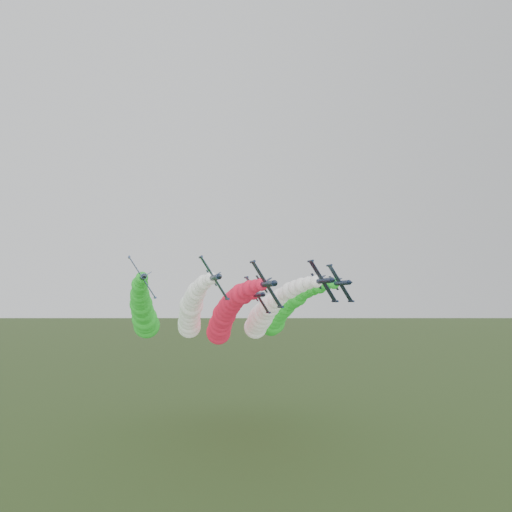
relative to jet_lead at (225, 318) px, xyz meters
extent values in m
cylinder|color=#121D36|center=(-2.77, -48.54, 7.87)|extent=(1.50, 8.85, 1.50)
cone|color=#121D36|center=(-2.77, -53.75, 7.87)|extent=(1.36, 1.77, 1.36)
cone|color=black|center=(-2.77, -43.72, 7.87)|extent=(1.36, 0.89, 1.36)
ellipsoid|color=black|center=(-2.44, -50.51, 8.09)|extent=(0.93, 1.85, 1.00)
cube|color=#121D36|center=(-2.89, -48.74, 7.79)|extent=(5.24, 1.87, 7.98)
cylinder|color=#121D36|center=(-5.47, -48.74, 11.75)|extent=(0.60, 2.56, 0.60)
cylinder|color=#121D36|center=(-0.32, -48.74, 3.84)|extent=(0.60, 2.56, 0.60)
cube|color=#121D36|center=(-1.82, -44.80, 8.49)|extent=(1.97, 1.48, 1.35)
cube|color=#121D36|center=(-2.65, -44.80, 7.95)|extent=(2.12, 1.08, 3.19)
sphere|color=red|center=(-2.77, -45.10, 7.87)|extent=(2.43, 2.43, 2.43)
sphere|color=red|center=(-2.75, -40.83, 7.70)|extent=(2.58, 2.58, 2.58)
sphere|color=red|center=(-2.68, -36.57, 7.36)|extent=(3.24, 3.24, 3.24)
sphere|color=red|center=(-2.57, -32.31, 6.89)|extent=(3.54, 3.54, 3.54)
sphere|color=red|center=(-2.42, -28.04, 6.31)|extent=(4.50, 4.50, 4.50)
sphere|color=red|center=(-2.22, -23.78, 5.64)|extent=(4.57, 4.57, 4.57)
sphere|color=red|center=(-1.98, -19.51, 4.89)|extent=(4.92, 4.92, 4.92)
sphere|color=red|center=(-1.69, -15.25, 4.05)|extent=(5.25, 5.25, 5.25)
sphere|color=red|center=(-1.36, -10.99, 3.14)|extent=(5.51, 5.51, 5.51)
sphere|color=red|center=(-0.99, -6.72, 2.16)|extent=(5.68, 5.68, 5.68)
sphere|color=red|center=(-0.57, -2.46, 1.11)|extent=(6.34, 6.34, 6.34)
sphere|color=red|center=(-0.11, 1.80, 0.00)|extent=(5.86, 5.86, 5.86)
sphere|color=red|center=(0.40, 6.07, -1.18)|extent=(6.18, 6.18, 6.18)
sphere|color=red|center=(0.95, 10.33, -2.42)|extent=(6.91, 6.91, 6.91)
sphere|color=red|center=(1.54, 14.59, -3.71)|extent=(6.90, 6.90, 6.90)
sphere|color=red|center=(2.18, 18.86, -5.06)|extent=(7.49, 7.49, 7.49)
cylinder|color=#121D36|center=(-10.51, -39.71, 9.26)|extent=(1.50, 8.85, 1.50)
cone|color=#121D36|center=(-10.51, -44.93, 9.26)|extent=(1.36, 1.77, 1.36)
cone|color=black|center=(-10.51, -34.89, 9.26)|extent=(1.36, 0.89, 1.36)
ellipsoid|color=black|center=(-10.18, -41.68, 9.47)|extent=(0.93, 1.85, 1.00)
cube|color=#121D36|center=(-10.63, -39.91, 9.18)|extent=(5.24, 1.87, 7.98)
cylinder|color=#121D36|center=(-13.20, -39.91, 13.14)|extent=(0.60, 2.56, 0.60)
cylinder|color=#121D36|center=(-8.06, -39.91, 5.22)|extent=(0.60, 2.56, 0.60)
cube|color=#121D36|center=(-9.56, -35.98, 9.88)|extent=(1.97, 1.48, 1.35)
cube|color=#121D36|center=(-10.38, -35.98, 9.34)|extent=(2.12, 1.08, 3.19)
sphere|color=white|center=(-10.51, -36.27, 9.26)|extent=(2.51, 2.51, 2.51)
sphere|color=white|center=(-10.48, -32.01, 9.09)|extent=(2.38, 2.38, 2.38)
sphere|color=white|center=(-10.42, -27.74, 8.75)|extent=(3.29, 3.29, 3.29)
sphere|color=white|center=(-10.31, -23.48, 8.28)|extent=(3.43, 3.43, 3.43)
sphere|color=white|center=(-10.15, -19.22, 7.70)|extent=(3.65, 3.65, 3.65)
sphere|color=white|center=(-9.96, -14.95, 7.03)|extent=(4.59, 4.59, 4.59)
sphere|color=white|center=(-9.71, -10.69, 6.27)|extent=(4.72, 4.72, 4.72)
sphere|color=white|center=(-9.43, -6.43, 5.44)|extent=(5.06, 5.06, 5.06)
sphere|color=white|center=(-9.10, -2.16, 4.53)|extent=(5.13, 5.13, 5.13)
sphere|color=white|center=(-8.72, 2.10, 3.55)|extent=(6.42, 6.42, 6.42)
sphere|color=white|center=(-8.31, 6.37, 2.50)|extent=(5.74, 5.74, 5.74)
sphere|color=white|center=(-7.85, 10.63, 1.38)|extent=(6.07, 6.07, 6.07)
sphere|color=white|center=(-7.34, 14.89, 0.21)|extent=(6.46, 6.46, 6.46)
sphere|color=white|center=(-6.79, 19.16, -1.03)|extent=(6.39, 6.39, 6.39)
sphere|color=white|center=(-6.20, 23.42, -2.33)|extent=(7.19, 7.19, 7.19)
sphere|color=white|center=(-5.56, 27.68, -3.68)|extent=(7.32, 7.32, 7.32)
cylinder|color=#121D36|center=(11.05, -41.33, 8.79)|extent=(1.50, 8.85, 1.50)
cone|color=#121D36|center=(11.05, -46.54, 8.79)|extent=(1.36, 1.77, 1.36)
cone|color=black|center=(11.05, -36.51, 8.79)|extent=(1.36, 0.89, 1.36)
ellipsoid|color=black|center=(11.38, -43.30, 9.01)|extent=(0.93, 1.85, 1.00)
cube|color=#121D36|center=(10.93, -41.53, 8.71)|extent=(5.24, 1.87, 7.98)
cylinder|color=#121D36|center=(8.35, -41.53, 12.67)|extent=(0.60, 2.56, 0.60)
cylinder|color=#121D36|center=(13.50, -41.53, 4.75)|extent=(0.60, 2.56, 0.60)
cube|color=#121D36|center=(12.00, -37.59, 9.41)|extent=(1.97, 1.48, 1.35)
cube|color=#121D36|center=(11.17, -37.59, 8.87)|extent=(2.12, 1.08, 3.19)
sphere|color=white|center=(11.05, -37.89, 8.79)|extent=(2.62, 2.62, 2.62)
sphere|color=white|center=(11.07, -33.62, 8.62)|extent=(2.80, 2.80, 2.80)
sphere|color=white|center=(11.14, -29.36, 8.28)|extent=(3.29, 3.29, 3.29)
sphere|color=white|center=(11.25, -25.10, 7.81)|extent=(3.52, 3.52, 3.52)
sphere|color=white|center=(11.40, -20.83, 7.23)|extent=(4.00, 4.00, 4.00)
sphere|color=white|center=(11.60, -16.57, 6.56)|extent=(3.59, 3.59, 3.59)
sphere|color=white|center=(11.84, -12.30, 5.80)|extent=(4.18, 4.18, 4.18)
sphere|color=white|center=(12.13, -8.04, 4.97)|extent=(4.62, 4.62, 4.62)
sphere|color=white|center=(12.46, -3.78, 4.06)|extent=(5.28, 5.28, 5.28)
sphere|color=white|center=(12.83, 0.49, 3.08)|extent=(5.97, 5.97, 5.97)
sphere|color=white|center=(13.25, 4.75, 2.03)|extent=(5.85, 5.85, 5.85)
sphere|color=white|center=(13.71, 9.01, 0.91)|extent=(6.74, 6.74, 6.74)
sphere|color=white|center=(14.22, 13.28, -0.26)|extent=(7.35, 7.35, 7.35)
sphere|color=white|center=(14.77, 17.54, -1.50)|extent=(7.35, 7.35, 7.35)
sphere|color=white|center=(15.36, 21.80, -2.79)|extent=(6.99, 6.99, 6.99)
sphere|color=white|center=(16.00, 26.07, -4.15)|extent=(7.51, 7.51, 7.51)
cylinder|color=#121D36|center=(-23.44, -32.44, 9.51)|extent=(1.50, 8.85, 1.50)
cone|color=#121D36|center=(-23.44, -37.65, 9.51)|extent=(1.36, 1.77, 1.36)
cone|color=black|center=(-23.44, -27.62, 9.51)|extent=(1.36, 0.89, 1.36)
ellipsoid|color=black|center=(-23.11, -34.40, 9.72)|extent=(0.93, 1.85, 1.00)
cube|color=#121D36|center=(-23.56, -32.63, 9.43)|extent=(5.24, 1.87, 7.98)
cylinder|color=#121D36|center=(-26.13, -32.63, 13.39)|extent=(0.60, 2.56, 0.60)
cylinder|color=#121D36|center=(-20.99, -32.63, 5.47)|extent=(0.60, 2.56, 0.60)
cube|color=#121D36|center=(-22.49, -28.70, 10.12)|extent=(1.97, 1.48, 1.35)
cube|color=#121D36|center=(-23.31, -28.70, 9.59)|extent=(2.12, 1.08, 3.19)
sphere|color=green|center=(-23.44, -28.99, 9.51)|extent=(2.52, 2.52, 2.52)
sphere|color=green|center=(-23.42, -24.73, 9.34)|extent=(2.50, 2.50, 2.50)
sphere|color=green|center=(-23.35, -20.47, 8.99)|extent=(2.85, 2.85, 2.85)
sphere|color=green|center=(-23.24, -16.20, 8.52)|extent=(3.84, 3.84, 3.84)
sphere|color=green|center=(-23.09, -11.94, 7.95)|extent=(3.64, 3.64, 3.64)
sphere|color=green|center=(-22.89, -7.68, 7.28)|extent=(3.88, 3.88, 3.88)
sphere|color=green|center=(-22.65, -3.41, 6.52)|extent=(4.81, 4.81, 4.81)
sphere|color=green|center=(-22.36, 0.85, 5.69)|extent=(5.09, 5.09, 5.09)
sphere|color=green|center=(-22.03, 5.12, 4.78)|extent=(5.18, 5.18, 5.18)
sphere|color=green|center=(-21.66, 9.38, 3.79)|extent=(6.28, 6.28, 6.28)
sphere|color=green|center=(-21.24, 13.64, 2.74)|extent=(5.78, 5.78, 5.78)
sphere|color=green|center=(-20.78, 17.91, 1.63)|extent=(6.65, 6.65, 6.65)
sphere|color=green|center=(-20.27, 22.17, 0.45)|extent=(6.04, 6.04, 6.04)
sphere|color=green|center=(-19.72, 26.43, -0.78)|extent=(7.81, 7.81, 7.81)
sphere|color=green|center=(-19.13, 30.70, -2.08)|extent=(7.69, 7.69, 7.69)
sphere|color=green|center=(-18.49, 34.96, -3.43)|extent=(8.52, 8.52, 8.52)
cylinder|color=#121D36|center=(19.49, -31.41, 8.73)|extent=(1.50, 8.85, 1.50)
cone|color=#121D36|center=(19.49, -36.63, 8.73)|extent=(1.36, 1.77, 1.36)
cone|color=black|center=(19.49, -26.59, 8.73)|extent=(1.36, 0.89, 1.36)
ellipsoid|color=black|center=(19.82, -33.38, 8.94)|extent=(0.93, 1.85, 1.00)
cube|color=#121D36|center=(19.37, -31.61, 8.65)|extent=(5.24, 1.87, 7.98)
cylinder|color=#121D36|center=(16.79, -31.61, 12.61)|extent=(0.60, 2.56, 0.60)
cylinder|color=#121D36|center=(21.94, -31.61, 4.69)|extent=(0.60, 2.56, 0.60)
cube|color=#121D36|center=(20.44, -27.68, 9.35)|extent=(1.97, 1.48, 1.35)
cube|color=#121D36|center=(19.61, -27.68, 8.81)|extent=(2.12, 1.08, 3.19)
sphere|color=green|center=(19.49, -27.97, 8.73)|extent=(2.59, 2.59, 2.59)
sphere|color=green|center=(19.51, -23.71, 8.56)|extent=(2.72, 2.72, 2.72)
sphere|color=green|center=(19.58, -19.44, 8.22)|extent=(3.51, 3.51, 3.51)
sphere|color=green|center=(19.69, -15.18, 7.75)|extent=(3.41, 3.41, 3.41)
sphere|color=green|center=(19.84, -10.92, 7.17)|extent=(3.57, 3.57, 3.57)
sphere|color=green|center=(20.04, -6.65, 6.50)|extent=(3.66, 3.66, 3.66)
sphere|color=green|center=(20.28, -2.39, 5.74)|extent=(5.03, 5.03, 5.03)
sphere|color=green|center=(20.57, 1.87, 4.91)|extent=(5.01, 5.01, 5.01)
sphere|color=green|center=(20.90, 6.14, 4.00)|extent=(4.81, 4.81, 4.81)
sphere|color=green|center=(21.27, 10.40, 3.02)|extent=(5.54, 5.54, 5.54)
sphere|color=green|center=(21.69, 14.67, 1.97)|extent=(5.89, 5.89, 5.89)
sphere|color=green|center=(22.15, 18.93, 0.85)|extent=(5.67, 5.67, 5.67)
sphere|color=green|center=(22.66, 23.19, -0.32)|extent=(6.40, 6.40, 6.40)
sphere|color=green|center=(23.21, 27.46, -1.56)|extent=(6.75, 6.75, 6.75)
sphere|color=green|center=(23.80, 31.72, -2.86)|extent=(8.39, 8.39, 8.39)
sphere|color=green|center=(24.44, 35.98, -4.21)|extent=(7.35, 7.35, 7.35)
cylinder|color=#121D36|center=(2.30, -24.64, 6.17)|extent=(1.50, 8.85, 1.50)
cone|color=#121D36|center=(2.30, -29.85, 6.17)|extent=(1.36, 1.77, 1.36)
cone|color=black|center=(2.30, -19.82, 6.17)|extent=(1.36, 0.89, 1.36)
ellipsoid|color=black|center=(2.63, -26.61, 6.39)|extent=(0.93, 1.85, 1.00)
cube|color=#121D36|center=(2.18, -24.84, 6.09)|extent=(5.24, 1.87, 7.98)
cylinder|color=#121D36|center=(-0.40, -24.84, 10.05)|extent=(0.60, 2.56, 0.60)
cylinder|color=#121D36|center=(4.75, -24.84, 2.13)|extent=(0.60, 2.56, 0.60)
cube|color=#121D36|center=(3.25, -20.90, 6.79)|extent=(1.97, 1.48, 1.35)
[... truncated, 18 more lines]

